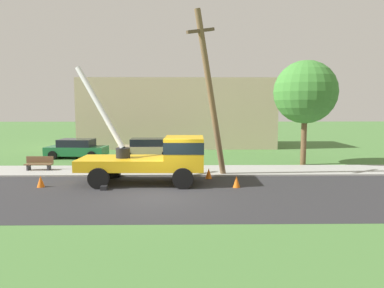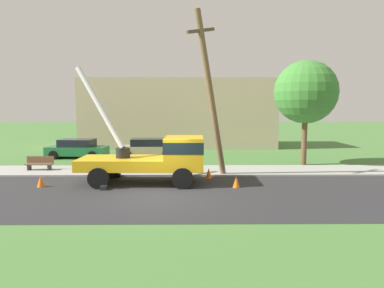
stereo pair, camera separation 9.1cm
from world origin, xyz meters
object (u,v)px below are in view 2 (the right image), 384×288
at_px(park_bench, 40,164).
at_px(roadside_tree_near, 306,92).
at_px(parked_sedan_green, 77,148).
at_px(traffic_cone_curbside, 209,173).
at_px(leaning_utility_pole, 211,94).
at_px(utility_truck, 158,156).
at_px(parked_sedan_tan, 148,148).
at_px(traffic_cone_behind, 41,181).
at_px(traffic_cone_ahead, 236,182).

xyz_separation_m(park_bench, roadside_tree_near, (16.53, 2.14, 4.31)).
height_order(park_bench, roadside_tree_near, roadside_tree_near).
bearing_deg(parked_sedan_green, traffic_cone_curbside, -38.72).
bearing_deg(traffic_cone_curbside, leaning_utility_pole, 72.15).
bearing_deg(utility_truck, roadside_tree_near, 30.41).
bearing_deg(park_bench, parked_sedan_tan, 45.21).
distance_m(traffic_cone_curbside, parked_sedan_tan, 9.01).
height_order(leaning_utility_pole, parked_sedan_tan, leaning_utility_pole).
bearing_deg(traffic_cone_behind, traffic_cone_ahead, -1.20).
bearing_deg(roadside_tree_near, park_bench, -172.63).
relative_size(utility_truck, traffic_cone_behind, 12.07).
bearing_deg(traffic_cone_curbside, roadside_tree_near, 33.15).
bearing_deg(utility_truck, park_bench, 156.32).
height_order(utility_truck, traffic_cone_behind, utility_truck).
distance_m(traffic_cone_behind, parked_sedan_green, 9.56).
distance_m(parked_sedan_tan, park_bench, 8.20).
height_order(traffic_cone_behind, traffic_cone_curbside, same).
bearing_deg(roadside_tree_near, traffic_cone_behind, -157.36).
distance_m(utility_truck, park_bench, 8.11).
distance_m(parked_sedan_tan, roadside_tree_near, 12.07).
bearing_deg(traffic_cone_curbside, traffic_cone_behind, -167.10).
distance_m(traffic_cone_behind, roadside_tree_near, 16.62).
height_order(leaning_utility_pole, traffic_cone_behind, leaning_utility_pole).
bearing_deg(traffic_cone_behind, traffic_cone_curbside, 12.90).
xyz_separation_m(utility_truck, traffic_cone_behind, (-5.62, -0.79, -1.13)).
distance_m(utility_truck, parked_sedan_tan, 9.22).
bearing_deg(utility_truck, traffic_cone_curbside, 22.81).
distance_m(leaning_utility_pole, traffic_cone_curbside, 4.29).
height_order(parked_sedan_green, roadside_tree_near, roadside_tree_near).
xyz_separation_m(traffic_cone_ahead, parked_sedan_tan, (-5.41, 10.04, 0.43)).
xyz_separation_m(traffic_cone_ahead, roadside_tree_near, (5.34, 6.36, 4.49)).
xyz_separation_m(traffic_cone_behind, park_bench, (-1.76, 4.02, 0.18)).
distance_m(traffic_cone_behind, traffic_cone_curbside, 8.44).
height_order(utility_truck, traffic_cone_curbside, utility_truck).
bearing_deg(leaning_utility_pole, traffic_cone_ahead, -65.23).
xyz_separation_m(traffic_cone_curbside, park_bench, (-9.98, 2.14, 0.18)).
bearing_deg(traffic_cone_curbside, utility_truck, -157.19).
bearing_deg(park_bench, traffic_cone_ahead, -20.67).
xyz_separation_m(parked_sedan_green, park_bench, (-0.52, -5.44, -0.25)).
distance_m(traffic_cone_curbside, parked_sedan_green, 12.13).
relative_size(traffic_cone_curbside, parked_sedan_green, 0.12).
relative_size(utility_truck, roadside_tree_near, 0.99).
relative_size(traffic_cone_behind, traffic_cone_curbside, 1.00).
bearing_deg(roadside_tree_near, utility_truck, -149.59).
relative_size(traffic_cone_ahead, traffic_cone_behind, 1.00).
xyz_separation_m(utility_truck, traffic_cone_curbside, (2.60, 1.10, -1.13)).
bearing_deg(utility_truck, traffic_cone_behind, -172.02).
bearing_deg(leaning_utility_pole, park_bench, 169.72).
height_order(utility_truck, park_bench, utility_truck).
relative_size(utility_truck, traffic_cone_ahead, 12.07).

